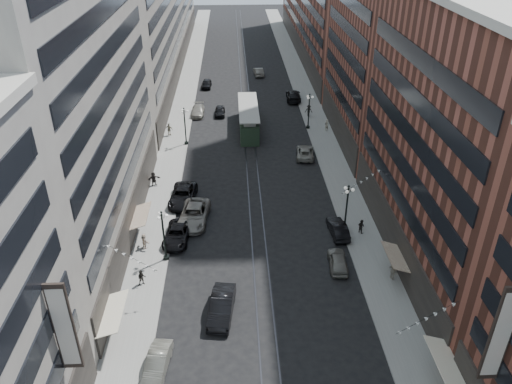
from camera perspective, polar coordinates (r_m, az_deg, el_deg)
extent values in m
plane|color=black|center=(77.56, -0.85, 7.10)|extent=(220.00, 220.00, 0.00)
cube|color=gray|center=(87.22, -8.43, 9.50)|extent=(4.00, 180.00, 0.15)
cube|color=gray|center=(87.80, 6.22, 9.79)|extent=(4.00, 180.00, 0.15)
cube|color=#2D2D33|center=(86.83, -1.55, 9.67)|extent=(0.12, 180.00, 0.02)
cube|color=#2D2D33|center=(86.86, -0.62, 9.69)|extent=(0.12, 180.00, 0.02)
cube|color=gray|center=(49.49, -20.13, 9.01)|extent=(8.00, 36.00, 28.00)
cube|color=gray|center=(109.73, -11.13, 20.52)|extent=(8.00, 90.00, 26.00)
cube|color=brown|center=(47.49, 21.55, 5.23)|extent=(8.00, 30.00, 24.00)
cylinder|color=black|center=(49.98, -10.22, -7.38)|extent=(0.56, 0.56, 0.30)
cylinder|color=black|center=(48.54, -10.48, -5.08)|extent=(0.18, 0.18, 5.20)
sphere|color=black|center=(47.01, -10.79, -2.29)|extent=(0.24, 0.24, 0.24)
sphere|color=white|center=(47.16, -10.21, -2.69)|extent=(0.36, 0.36, 0.36)
sphere|color=white|center=(47.58, -10.96, -2.45)|extent=(0.36, 0.36, 0.36)
sphere|color=white|center=(46.93, -11.07, -2.96)|extent=(0.36, 0.36, 0.36)
cylinder|color=black|center=(73.15, -7.97, 5.58)|extent=(0.56, 0.56, 0.30)
cylinder|color=black|center=(72.18, -8.10, 7.35)|extent=(0.18, 0.18, 5.20)
sphere|color=black|center=(71.16, -8.26, 9.43)|extent=(0.24, 0.24, 0.24)
sphere|color=white|center=(71.26, -7.88, 9.14)|extent=(0.36, 0.36, 0.36)
sphere|color=white|center=(71.68, -8.40, 9.23)|extent=(0.36, 0.36, 0.36)
sphere|color=white|center=(70.96, -8.45, 9.01)|extent=(0.36, 0.36, 0.36)
cylinder|color=black|center=(53.97, 10.05, -4.22)|extent=(0.56, 0.56, 0.30)
cylinder|color=black|center=(52.64, 10.28, -2.02)|extent=(0.18, 0.18, 5.20)
sphere|color=black|center=(51.23, 10.56, 0.64)|extent=(0.24, 0.24, 0.24)
sphere|color=white|center=(51.53, 11.01, 0.26)|extent=(0.36, 0.36, 0.36)
sphere|color=white|center=(51.70, 10.19, 0.46)|extent=(0.36, 0.36, 0.36)
sphere|color=white|center=(51.05, 10.37, 0.02)|extent=(0.36, 0.36, 0.36)
cylinder|color=black|center=(78.25, 5.95, 7.39)|extent=(0.56, 0.56, 0.30)
cylinder|color=black|center=(77.35, 6.05, 9.06)|extent=(0.18, 0.18, 5.20)
sphere|color=black|center=(76.39, 6.16, 11.02)|extent=(0.24, 0.24, 0.24)
sphere|color=white|center=(76.59, 6.49, 10.74)|extent=(0.36, 0.36, 0.36)
sphere|color=white|center=(76.85, 5.94, 10.83)|extent=(0.36, 0.36, 0.36)
sphere|color=white|center=(76.13, 6.02, 10.64)|extent=(0.36, 0.36, 0.36)
cube|color=#223624|center=(77.39, -0.87, 8.18)|extent=(2.72, 13.05, 2.83)
cube|color=gray|center=(76.76, -0.88, 9.38)|extent=(1.74, 11.96, 0.65)
cube|color=gray|center=(76.60, -0.88, 9.69)|extent=(2.94, 13.27, 0.16)
cylinder|color=black|center=(73.29, -0.73, 6.00)|extent=(2.50, 0.76, 0.76)
cylinder|color=black|center=(82.32, -0.98, 8.78)|extent=(2.50, 0.76, 0.76)
imported|color=slate|center=(39.90, -11.22, -18.60)|extent=(2.02, 4.44, 1.41)
imported|color=black|center=(52.23, -9.01, -4.81)|extent=(2.95, 5.55, 1.49)
imported|color=#68665D|center=(48.74, 9.34, -7.76)|extent=(1.99, 4.35, 1.45)
imported|color=black|center=(43.22, -3.95, -12.92)|extent=(2.52, 5.56, 1.77)
imported|color=black|center=(47.02, -12.92, -9.53)|extent=(0.82, 0.57, 1.53)
imported|color=gray|center=(48.03, 15.41, -8.73)|extent=(0.88, 1.17, 1.82)
imported|color=black|center=(58.65, -8.36, -0.42)|extent=(3.30, 6.29, 1.69)
imported|color=gray|center=(83.68, -6.67, 9.20)|extent=(2.17, 5.09, 1.46)
imported|color=black|center=(96.98, -5.69, 12.21)|extent=(1.95, 4.39, 1.47)
imported|color=black|center=(53.18, 9.35, -4.15)|extent=(1.88, 4.57, 1.47)
imported|color=gray|center=(69.04, 5.63, 4.55)|extent=(2.96, 5.29, 1.40)
imported|color=black|center=(90.14, 4.29, 10.96)|extent=(2.72, 6.10, 1.74)
imported|color=black|center=(83.28, -4.15, 9.19)|extent=(1.69, 4.06, 1.38)
imported|color=#65635A|center=(103.92, 0.29, 13.60)|extent=(2.08, 4.84, 1.55)
imported|color=black|center=(62.44, -11.61, 1.48)|extent=(1.71, 1.09, 1.79)
imported|color=#9B9781|center=(76.08, -9.89, 7.07)|extent=(1.23, 0.86, 1.92)
imported|color=black|center=(53.70, 11.92, -3.83)|extent=(0.78, 0.84, 1.54)
imported|color=#B3AA95|center=(77.46, 8.07, 7.61)|extent=(0.78, 0.65, 1.81)
imported|color=black|center=(82.68, 6.04, 9.24)|extent=(1.26, 0.64, 1.88)
imported|color=slate|center=(54.85, -7.09, -2.59)|extent=(3.64, 6.73, 1.79)
imported|color=#C1B1A0|center=(51.54, -12.64, -5.48)|extent=(1.24, 1.44, 1.60)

